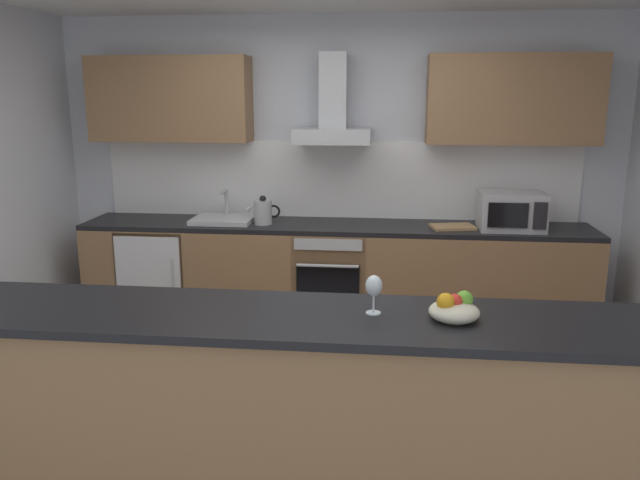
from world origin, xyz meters
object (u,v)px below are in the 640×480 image
at_px(range_hood, 333,115).
at_px(wine_glass, 374,287).
at_px(chopping_board, 453,227).
at_px(oven, 331,276).
at_px(kettle, 263,212).
at_px(sink, 223,219).
at_px(microwave, 511,211).
at_px(refrigerator, 161,275).
at_px(fruit_bowl, 454,309).

relative_size(range_hood, wine_glass, 4.05).
relative_size(range_hood, chopping_board, 2.12).
height_order(oven, kettle, kettle).
height_order(oven, sink, sink).
bearing_deg(range_hood, microwave, -6.26).
height_order(microwave, chopping_board, microwave).
relative_size(refrigerator, fruit_bowl, 3.86).
height_order(refrigerator, wine_glass, wine_glass).
bearing_deg(chopping_board, kettle, -179.63).
bearing_deg(oven, chopping_board, -1.38).
bearing_deg(kettle, wine_glass, -67.48).
distance_m(kettle, wine_glass, 2.53).
height_order(wine_glass, fruit_bowl, wine_glass).
bearing_deg(fruit_bowl, microwave, 74.05).
relative_size(oven, kettle, 2.77).
height_order(refrigerator, chopping_board, chopping_board).
xyz_separation_m(sink, kettle, (0.35, -0.04, 0.08)).
relative_size(refrigerator, kettle, 2.94).
bearing_deg(microwave, range_hood, 173.74).
height_order(sink, chopping_board, sink).
distance_m(microwave, sink, 2.35).
xyz_separation_m(refrigerator, fruit_bowl, (2.24, -2.40, 0.62)).
xyz_separation_m(refrigerator, microwave, (2.92, -0.03, 0.62)).
bearing_deg(microwave, refrigerator, 179.51).
xyz_separation_m(sink, chopping_board, (1.90, -0.03, -0.02)).
height_order(oven, fruit_bowl, fruit_bowl).
bearing_deg(chopping_board, oven, 178.62).
xyz_separation_m(microwave, wine_glass, (-1.03, -2.34, 0.07)).
distance_m(oven, fruit_bowl, 2.59).
xyz_separation_m(oven, sink, (-0.91, 0.01, 0.47)).
bearing_deg(oven, refrigerator, -179.89).
height_order(oven, wine_glass, wine_glass).
bearing_deg(fruit_bowl, chopping_board, 84.52).
distance_m(refrigerator, sink, 0.76).
xyz_separation_m(kettle, wine_glass, (0.97, -2.34, 0.11)).
distance_m(oven, chopping_board, 1.08).
xyz_separation_m(refrigerator, wine_glass, (1.89, -2.37, 0.69)).
relative_size(oven, range_hood, 1.11).
distance_m(sink, kettle, 0.36).
bearing_deg(microwave, oven, 178.89).
xyz_separation_m(oven, wine_glass, (0.41, -2.37, 0.66)).
bearing_deg(range_hood, kettle, -163.83).
height_order(range_hood, chopping_board, range_hood).
relative_size(microwave, chopping_board, 1.47).
bearing_deg(chopping_board, range_hood, 171.15).
bearing_deg(chopping_board, fruit_bowl, -95.48).
distance_m(microwave, chopping_board, 0.47).
height_order(refrigerator, microwave, microwave).
bearing_deg(sink, oven, -0.69).
distance_m(oven, range_hood, 1.33).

